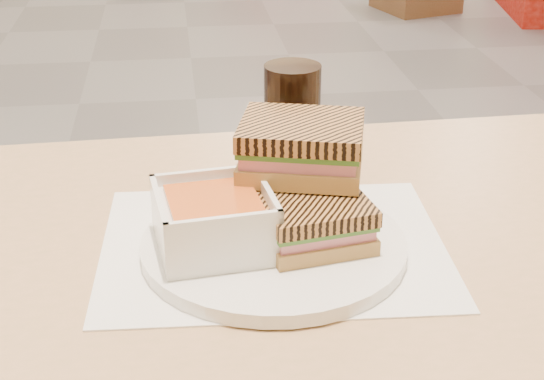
{
  "coord_description": "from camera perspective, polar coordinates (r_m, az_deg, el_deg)",
  "views": [
    {
      "loc": [
        -0.08,
        -2.74,
        1.18
      ],
      "look_at": [
        0.01,
        -2.0,
        0.82
      ],
      "focal_mm": 53.36,
      "sensor_mm": 36.0,
      "label": 1
    }
  ],
  "objects": [
    {
      "name": "cola_glass",
      "position": [
        0.99,
        1.42,
        4.71
      ],
      "size": [
        0.07,
        0.07,
        0.15
      ],
      "color": "black",
      "rests_on": "main_table"
    },
    {
      "name": "panini_lower",
      "position": [
        0.83,
        3.09,
        -2.29
      ],
      "size": [
        0.12,
        0.11,
        0.05
      ],
      "color": "#A9824D",
      "rests_on": "plate"
    },
    {
      "name": "plate",
      "position": [
        0.85,
        0.11,
        -3.96
      ],
      "size": [
        0.28,
        0.28,
        0.01
      ],
      "color": "white",
      "rests_on": "tray_liner"
    },
    {
      "name": "panini_upper",
      "position": [
        0.86,
        2.09,
        3.07
      ],
      "size": [
        0.15,
        0.14,
        0.06
      ],
      "color": "#A9824D",
      "rests_on": "panini_lower"
    },
    {
      "name": "tray_liner",
      "position": [
        0.86,
        0.09,
        -3.95
      ],
      "size": [
        0.38,
        0.3,
        0.0
      ],
      "color": "white",
      "rests_on": "main_table"
    },
    {
      "name": "soup_bowl",
      "position": [
        0.82,
        -4.08,
        -2.28
      ],
      "size": [
        0.13,
        0.13,
        0.06
      ],
      "color": "white",
      "rests_on": "plate"
    },
    {
      "name": "main_table",
      "position": [
        0.93,
        6.31,
        -10.04
      ],
      "size": [
        1.22,
        0.74,
        0.75
      ],
      "color": "tan",
      "rests_on": "ground"
    }
  ]
}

